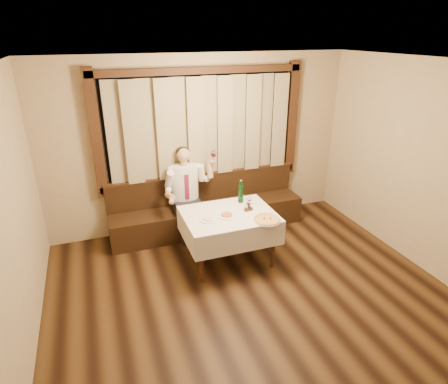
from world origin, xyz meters
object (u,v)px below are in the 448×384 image
object	(u,v)px
pizza	(267,220)
cruet_caddy	(248,208)
seated_man	(186,187)
banquette	(207,211)
green_bottle	(241,193)
dining_table	(229,220)
pasta_cream	(208,218)
pasta_red	(227,214)

from	to	relation	value
pizza	cruet_caddy	bearing A→B (deg)	106.90
seated_man	pizza	bearing A→B (deg)	-59.65
pizza	banquette	bearing A→B (deg)	106.10
pizza	seated_man	bearing A→B (deg)	120.35
banquette	green_bottle	size ratio (longest dim) A/B	9.08
banquette	pizza	bearing A→B (deg)	-73.90
green_bottle	seated_man	xyz separation A→B (m)	(-0.66, 0.65, -0.06)
dining_table	banquette	bearing A→B (deg)	90.00
pizza	pasta_cream	distance (m)	0.79
pasta_cream	cruet_caddy	distance (m)	0.63
pasta_red	seated_man	size ratio (longest dim) A/B	0.17
pizza	seated_man	world-z (taller)	seated_man
pizza	cruet_caddy	distance (m)	0.39
pasta_red	cruet_caddy	size ratio (longest dim) A/B	2.06
cruet_caddy	pizza	bearing A→B (deg)	-87.14
cruet_caddy	seated_man	distance (m)	1.15
dining_table	green_bottle	world-z (taller)	green_bottle
green_bottle	seated_man	distance (m)	0.92
dining_table	pasta_red	distance (m)	0.17
dining_table	pasta_cream	distance (m)	0.37
cruet_caddy	pasta_cream	bearing A→B (deg)	173.74
dining_table	seated_man	bearing A→B (deg)	111.22
pasta_cream	banquette	bearing A→B (deg)	73.30
dining_table	cruet_caddy	world-z (taller)	cruet_caddy
green_bottle	cruet_caddy	distance (m)	0.31
banquette	pasta_cream	xyz separation A→B (m)	(-0.33, -1.12, 0.48)
pasta_cream	green_bottle	bearing A→B (deg)	31.10
pizza	pasta_cream	size ratio (longest dim) A/B	1.54
dining_table	cruet_caddy	xyz separation A→B (m)	(0.29, -0.01, 0.15)
pasta_red	seated_man	world-z (taller)	seated_man
banquette	pasta_cream	world-z (taller)	banquette
cruet_caddy	seated_man	world-z (taller)	seated_man
green_bottle	pizza	bearing A→B (deg)	-80.52
banquette	pizza	world-z (taller)	banquette
pasta_cream	cruet_caddy	bearing A→B (deg)	7.78
dining_table	pasta_cream	xyz separation A→B (m)	(-0.33, -0.09, 0.14)
banquette	dining_table	world-z (taller)	banquette
dining_table	pizza	xyz separation A→B (m)	(0.40, -0.38, 0.12)
dining_table	pasta_red	size ratio (longest dim) A/B	4.97
pizza	pasta_cream	xyz separation A→B (m)	(-0.74, 0.28, 0.02)
pasta_cream	cruet_caddy	xyz separation A→B (m)	(0.63, 0.09, 0.01)
banquette	green_bottle	xyz separation A→B (m)	(0.29, -0.74, 0.60)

